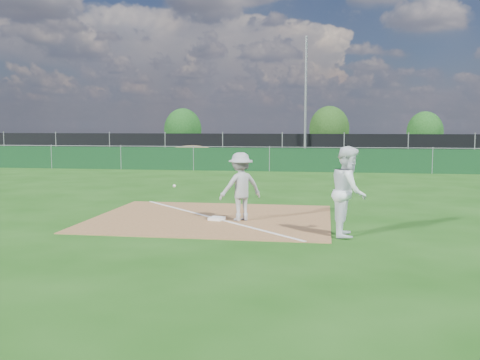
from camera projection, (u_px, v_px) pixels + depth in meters
name	position (u px, v px, depth m)	size (l,w,h in m)	color
ground	(257.00, 182.00, 22.51)	(90.00, 90.00, 0.00)	#184C10
infield_dirt	(212.00, 218.00, 13.67)	(6.00, 5.00, 0.02)	olive
foul_line	(212.00, 217.00, 13.67)	(0.08, 7.00, 0.01)	white
green_fence	(269.00, 160.00, 27.36)	(44.00, 0.05, 1.20)	#0E3418
dirt_mound	(192.00, 155.00, 31.59)	(3.38, 2.60, 1.17)	olive
black_fence	(282.00, 147.00, 35.18)	(46.00, 0.04, 1.80)	black
parking_lot	(288.00, 157.00, 40.19)	(46.00, 9.00, 0.01)	black
light_pole	(306.00, 100.00, 34.33)	(0.16, 0.16, 8.00)	slate
first_base	(217.00, 218.00, 13.33)	(0.34, 0.34, 0.07)	white
play_at_first	(241.00, 187.00, 13.20)	(2.42, 1.12, 1.69)	#B6B6B9
runner	(349.00, 191.00, 11.42)	(0.94, 0.73, 1.94)	white
car_left	(192.00, 147.00, 40.24)	(1.63, 4.06, 1.38)	#B1B3B9
car_mid	(266.00, 146.00, 40.12)	(1.61, 4.62, 1.52)	black
car_right	(382.00, 149.00, 38.73)	(1.83, 4.50, 1.31)	black
tree_left	(183.00, 130.00, 46.06)	(3.20, 3.20, 3.80)	#382316
tree_mid	(329.00, 129.00, 45.04)	(3.34, 3.34, 3.96)	#382316
tree_right	(425.00, 132.00, 44.35)	(2.95, 2.95, 3.50)	#382316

